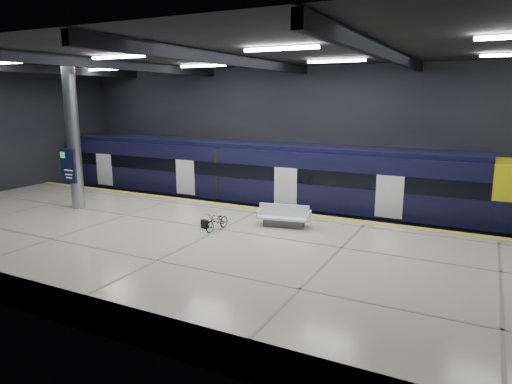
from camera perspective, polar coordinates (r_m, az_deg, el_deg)
The scene contains 10 objects.
ground at distance 19.68m, azimuth -2.82°, elevation -7.00°, with size 30.00×30.00×0.00m, color black.
room_shell at distance 18.64m, azimuth -3.00°, elevation 9.88°, with size 30.10×16.10×8.05m.
platform at distance 17.50m, azimuth -6.94°, elevation -7.61°, with size 30.00×11.00×1.10m, color beige.
safety_strip at distance 21.70m, azimuth 0.77°, elevation -2.15°, with size 30.00×0.40×0.01m, color gold.
rails at distance 24.38m, azimuth 3.63°, elevation -3.09°, with size 30.00×1.52×0.16m.
train at distance 24.17m, azimuth 2.42°, elevation 1.61°, with size 29.40×2.84×3.79m.
bench at distance 18.81m, azimuth 3.52°, elevation -3.35°, with size 2.26×1.28×0.94m.
bicycle at distance 18.32m, azimuth -4.88°, elevation -3.67°, with size 0.49×1.39×0.73m, color #99999E.
pannier_bag at distance 18.69m, azimuth -6.44°, elevation -4.00°, with size 0.30×0.18×0.35m, color black.
info_column at distance 23.06m, azimuth -21.91°, elevation 6.30°, with size 0.90×0.78×6.90m.
Camera 1 is at (9.31, -16.13, 6.36)m, focal length 32.00 mm.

